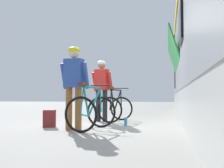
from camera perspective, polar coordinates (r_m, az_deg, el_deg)
name	(u,v)px	position (r m, az deg, el deg)	size (l,w,h in m)	color
ground_plane	(109,126)	(6.74, -0.71, -8.66)	(80.00, 80.00, 0.00)	gray
cyclist_near_in_red	(102,85)	(7.97, -2.15, -0.18)	(0.66, 0.41, 1.76)	#232328
cyclist_far_in_blue	(74,80)	(5.87, -7.89, 0.81)	(0.64, 0.36, 1.76)	#935B2D
bicycle_near_black	(116,108)	(7.91, 0.80, -4.89)	(0.85, 1.16, 0.99)	black
bicycle_far_teal	(92,111)	(5.87, -4.25, -5.58)	(0.87, 1.17, 0.99)	black
backpack_on_platform	(49,119)	(6.57, -12.81, -6.99)	(0.28, 0.18, 0.40)	maroon
water_bottle_near_the_bikes	(126,122)	(6.65, 2.85, -7.82)	(0.08, 0.08, 0.21)	#338CCC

